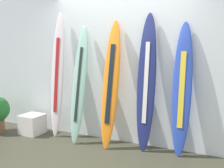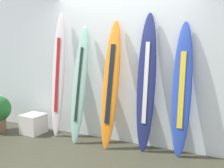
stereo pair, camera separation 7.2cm
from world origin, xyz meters
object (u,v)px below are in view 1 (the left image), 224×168
object	(u,v)px
surfboard_ivory	(58,76)
surfboard_cobalt	(182,91)
surfboard_seafoam	(79,85)
surfboard_sunset	(111,85)
surfboard_navy	(146,84)
display_block_left	(32,124)

from	to	relation	value
surfboard_ivory	surfboard_cobalt	distance (m)	2.21
surfboard_seafoam	surfboard_cobalt	bearing A→B (deg)	4.28
surfboard_seafoam	surfboard_ivory	bearing A→B (deg)	171.61
surfboard_sunset	surfboard_navy	size ratio (longest dim) A/B	0.96
surfboard_navy	surfboard_cobalt	size ratio (longest dim) A/B	1.08
surfboard_ivory	surfboard_cobalt	bearing A→B (deg)	1.34
surfboard_ivory	surfboard_navy	distance (m)	1.67
surfboard_seafoam	display_block_left	bearing A→B (deg)	-175.78
surfboard_cobalt	display_block_left	bearing A→B (deg)	-175.75
surfboard_cobalt	display_block_left	xyz separation A→B (m)	(-2.71, -0.20, -0.80)
surfboard_sunset	surfboard_navy	distance (m)	0.58
surfboard_ivory	surfboard_cobalt	world-z (taller)	surfboard_ivory
surfboard_seafoam	surfboard_sunset	world-z (taller)	surfboard_sunset
surfboard_navy	surfboard_ivory	bearing A→B (deg)	-179.12
surfboard_ivory	surfboard_seafoam	bearing A→B (deg)	-8.39
surfboard_sunset	surfboard_cobalt	distance (m)	1.11
surfboard_seafoam	surfboard_sunset	distance (m)	0.59
surfboard_ivory	surfboard_seafoam	size ratio (longest dim) A/B	1.13
surfboard_ivory	surfboard_sunset	size ratio (longest dim) A/B	1.09
surfboard_seafoam	surfboard_navy	bearing A→B (deg)	4.98
surfboard_ivory	surfboard_navy	size ratio (longest dim) A/B	1.05
surfboard_sunset	display_block_left	bearing A→B (deg)	-176.78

